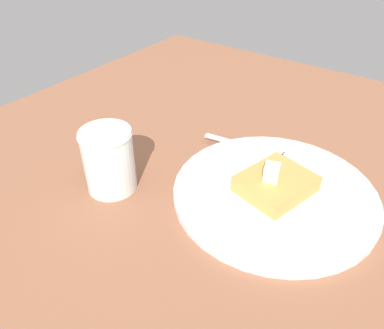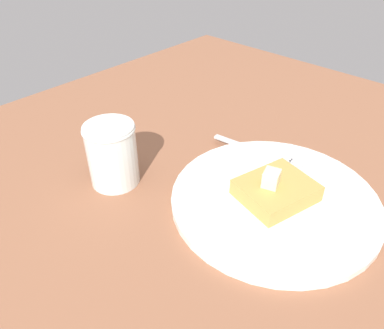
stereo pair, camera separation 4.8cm
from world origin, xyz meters
TOP-DOWN VIEW (x-y plane):
  - table_surface at (0.00, 0.00)cm, footprint 105.07×105.07cm
  - plate at (-4.40, 1.07)cm, footprint 26.93×26.93cm
  - toast_slice_center at (-4.40, 1.07)cm, footprint 10.70×9.69cm
  - butter_pat_primary at (-3.55, 0.60)cm, footprint 2.58×2.44cm
  - fork at (-11.54, -5.03)cm, footprint 3.50×16.05cm
  - syrup_jar at (6.70, -17.98)cm, footprint 6.96×6.96cm

SIDE VIEW (x-z plane):
  - table_surface at x=0.00cm, z-range 0.00..2.52cm
  - plate at x=-4.40cm, z-range 2.57..3.63cm
  - fork at x=-11.54cm, z-range 3.58..3.94cm
  - toast_slice_center at x=-4.40cm, z-range 3.58..5.81cm
  - syrup_jar at x=6.70cm, z-range 2.10..10.96cm
  - butter_pat_primary at x=-3.55cm, z-range 5.81..7.92cm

